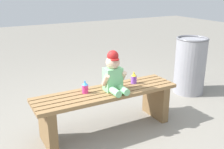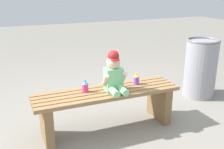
{
  "view_description": "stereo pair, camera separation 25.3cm",
  "coord_description": "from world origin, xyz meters",
  "px_view_note": "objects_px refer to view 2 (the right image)",
  "views": [
    {
      "loc": [
        -1.12,
        -2.16,
        1.42
      ],
      "look_at": [
        0.03,
        -0.05,
        0.61
      ],
      "focal_mm": 42.5,
      "sensor_mm": 36.0,
      "label": 1
    },
    {
      "loc": [
        -0.89,
        -2.27,
        1.42
      ],
      "look_at": [
        0.03,
        -0.05,
        0.61
      ],
      "focal_mm": 42.5,
      "sensor_mm": 36.0,
      "label": 2
    }
  ],
  "objects_px": {
    "sippy_cup_left": "(85,86)",
    "trash_bin": "(200,68)",
    "sippy_cup_right": "(136,79)",
    "child_figure": "(114,74)",
    "park_bench": "(107,104)"
  },
  "relations": [
    {
      "from": "sippy_cup_left",
      "to": "sippy_cup_right",
      "type": "distance_m",
      "value": 0.56
    },
    {
      "from": "sippy_cup_left",
      "to": "sippy_cup_right",
      "type": "xyz_separation_m",
      "value": [
        0.56,
        0.0,
        0.0
      ]
    },
    {
      "from": "sippy_cup_left",
      "to": "trash_bin",
      "type": "height_order",
      "value": "trash_bin"
    },
    {
      "from": "sippy_cup_right",
      "to": "sippy_cup_left",
      "type": "bearing_deg",
      "value": 180.0
    },
    {
      "from": "park_bench",
      "to": "sippy_cup_left",
      "type": "distance_m",
      "value": 0.29
    },
    {
      "from": "sippy_cup_left",
      "to": "trash_bin",
      "type": "distance_m",
      "value": 1.7
    },
    {
      "from": "child_figure",
      "to": "sippy_cup_left",
      "type": "height_order",
      "value": "child_figure"
    },
    {
      "from": "park_bench",
      "to": "trash_bin",
      "type": "xyz_separation_m",
      "value": [
        1.46,
        0.36,
        0.1
      ]
    },
    {
      "from": "sippy_cup_right",
      "to": "trash_bin",
      "type": "height_order",
      "value": "trash_bin"
    },
    {
      "from": "trash_bin",
      "to": "child_figure",
      "type": "bearing_deg",
      "value": -164.54
    },
    {
      "from": "sippy_cup_right",
      "to": "trash_bin",
      "type": "xyz_separation_m",
      "value": [
        1.11,
        0.31,
        -0.1
      ]
    },
    {
      "from": "park_bench",
      "to": "sippy_cup_right",
      "type": "xyz_separation_m",
      "value": [
        0.35,
        0.05,
        0.2
      ]
    },
    {
      "from": "child_figure",
      "to": "park_bench",
      "type": "bearing_deg",
      "value": 156.97
    },
    {
      "from": "child_figure",
      "to": "sippy_cup_right",
      "type": "xyz_separation_m",
      "value": [
        0.29,
        0.08,
        -0.12
      ]
    },
    {
      "from": "child_figure",
      "to": "trash_bin",
      "type": "xyz_separation_m",
      "value": [
        1.4,
        0.39,
        -0.22
      ]
    }
  ]
}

